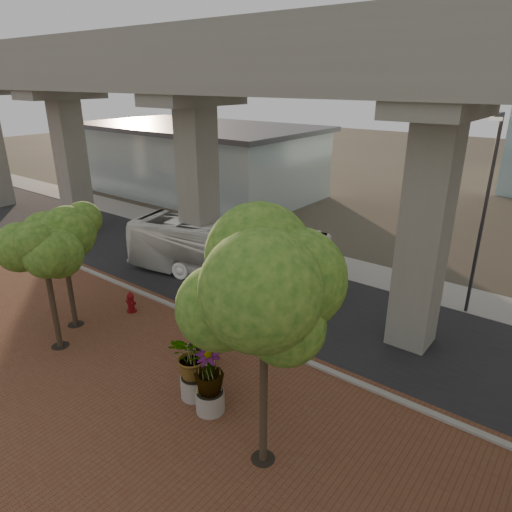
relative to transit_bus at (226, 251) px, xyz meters
The scene contains 17 objects.
ground 5.11m from the transit_bus, 27.03° to the right, with size 160.00×160.00×0.00m, color #393529.
brick_plaza 11.19m from the transit_bus, 67.04° to the right, with size 70.00×13.00×0.06m, color brown.
asphalt_road 4.60m from the transit_bus, ahead, with size 90.00×8.00×0.04m, color black.
curb_strip 6.22m from the transit_bus, 44.21° to the right, with size 70.00×0.25×0.16m, color gray.
far_sidewalk 7.01m from the transit_bus, 50.75° to the left, with size 90.00×3.00×0.06m, color gray.
transit_viaduct 7.16m from the transit_bus, ahead, with size 72.00×5.60×12.40m.
station_pavilion 20.94m from the transit_bus, 138.65° to the left, with size 23.00×13.00×6.30m.
transit_bus is the anchor object (origin of this frame).
fire_hydrant 5.87m from the transit_bus, 99.06° to the right, with size 0.50×0.45×1.00m.
planter_front 10.06m from the transit_bus, 54.80° to the right, with size 2.22×2.22×2.44m.
planter_right 10.79m from the transit_bus, 51.56° to the right, with size 2.30×2.30×2.46m.
planter_left 8.20m from the transit_bus, 55.52° to the right, with size 2.27×2.27×2.50m.
street_tree_far_west 8.64m from the transit_bus, 103.19° to the right, with size 3.40×3.40×5.73m.
street_tree_near_west 9.82m from the transit_bus, 94.87° to the right, with size 3.38×3.38×5.87m.
street_tree_near_east 13.43m from the transit_bus, 44.12° to the right, with size 4.33×4.33×6.98m.
streetlamp_west 9.35m from the transit_bus, 152.99° to the left, with size 0.46×1.34×9.24m.
streetlamp_east 12.63m from the transit_bus, 18.61° to the left, with size 0.44×1.30×8.97m.
Camera 1 is at (11.01, -14.91, 10.25)m, focal length 32.00 mm.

